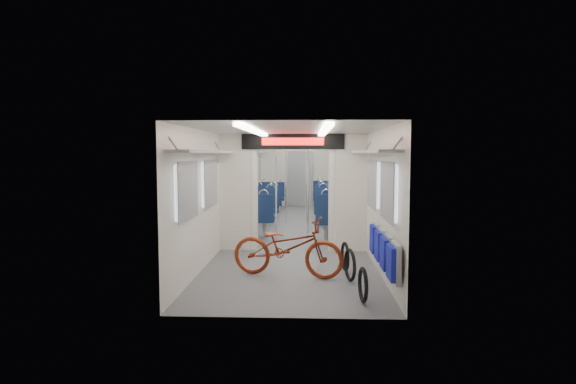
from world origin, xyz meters
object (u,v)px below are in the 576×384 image
at_px(seat_bay_near_right, 334,210).
at_px(seat_bay_far_left, 269,197).
at_px(bicycle, 287,247).
at_px(stanchion_near_left, 276,189).
at_px(bike_hoop_c, 345,258).
at_px(seat_bay_near_left, 258,209).
at_px(flip_bench, 383,249).
at_px(bike_hoop_a, 363,287).
at_px(bike_hoop_b, 350,267).
at_px(stanchion_far_left, 286,182).
at_px(stanchion_far_right, 306,182).
at_px(stanchion_near_right, 308,190).
at_px(seat_bay_far_right, 328,197).

height_order(seat_bay_near_right, seat_bay_far_left, seat_bay_near_right).
relative_size(bicycle, stanchion_near_left, 0.77).
xyz_separation_m(bike_hoop_c, seat_bay_near_left, (-1.84, 3.99, 0.33)).
bearing_deg(bike_hoop_c, flip_bench, -67.27).
bearing_deg(bicycle, bike_hoop_a, -127.76).
height_order(bike_hoop_b, seat_bay_near_right, seat_bay_near_right).
height_order(seat_bay_near_right, stanchion_far_left, stanchion_far_left).
bearing_deg(stanchion_near_left, seat_bay_far_left, 96.41).
xyz_separation_m(stanchion_far_left, stanchion_far_right, (0.56, -0.06, 0.00)).
bearing_deg(seat_bay_near_left, bicycle, -78.18).
distance_m(bicycle, bike_hoop_c, 1.03).
relative_size(bike_hoop_b, seat_bay_far_left, 0.26).
distance_m(seat_bay_near_left, stanchion_near_right, 2.09).
bearing_deg(seat_bay_near_right, bicycle, -103.03).
distance_m(seat_bay_near_left, seat_bay_near_right, 1.88).
xyz_separation_m(bike_hoop_a, stanchion_near_right, (-0.72, 4.07, 0.94)).
xyz_separation_m(bicycle, seat_bay_far_left, (-0.91, 7.78, 0.06)).
xyz_separation_m(bike_hoop_c, stanchion_far_right, (-0.66, 5.29, 0.93)).
bearing_deg(stanchion_far_left, bike_hoop_a, -79.35).
bearing_deg(stanchion_far_right, seat_bay_near_left, -132.16).
distance_m(stanchion_far_left, stanchion_far_right, 0.56).
distance_m(flip_bench, bike_hoop_b, 0.71).
xyz_separation_m(bike_hoop_b, stanchion_far_right, (-0.68, 5.92, 0.93)).
bearing_deg(seat_bay_near_right, seat_bay_far_right, 90.00).
bearing_deg(seat_bay_near_right, seat_bay_near_left, 172.79).
xyz_separation_m(seat_bay_far_right, stanchion_near_right, (-0.64, -4.94, 0.60)).
bearing_deg(bike_hoop_c, bike_hoop_b, -87.78).
relative_size(bicycle, stanchion_far_left, 0.77).
distance_m(bicycle, stanchion_near_right, 2.88).
bearing_deg(flip_bench, stanchion_far_right, 99.84).
height_order(bike_hoop_a, stanchion_far_left, stanchion_far_left).
height_order(bicycle, bike_hoop_b, bicycle).
relative_size(seat_bay_near_right, stanchion_far_right, 0.97).
relative_size(stanchion_near_left, stanchion_near_right, 1.00).
bearing_deg(seat_bay_near_right, stanchion_far_left, 127.89).
xyz_separation_m(seat_bay_near_right, seat_bay_far_right, (0.00, 3.59, -0.01)).
xyz_separation_m(bike_hoop_b, seat_bay_far_right, (0.01, 7.96, 0.33)).
height_order(seat_bay_near_left, seat_bay_far_left, seat_bay_near_left).
height_order(bike_hoop_b, seat_bay_near_left, seat_bay_near_left).
bearing_deg(stanchion_near_right, seat_bay_near_left, 127.71).
relative_size(seat_bay_near_right, stanchion_near_right, 0.97).
distance_m(bike_hoop_c, seat_bay_far_right, 7.34).
height_order(bicycle, stanchion_far_right, stanchion_far_right).
bearing_deg(stanchion_far_left, seat_bay_far_right, 57.90).
bearing_deg(seat_bay_far_left, bike_hoop_b, -76.91).
relative_size(bike_hoop_a, bike_hoop_c, 0.97).
xyz_separation_m(stanchion_near_left, stanchion_far_right, (0.64, 2.76, 0.00)).
bearing_deg(seat_bay_near_left, stanchion_near_right, -52.29).
relative_size(seat_bay_far_left, seat_bay_far_right, 0.92).
xyz_separation_m(bicycle, stanchion_far_left, (-0.29, 5.73, 0.69)).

